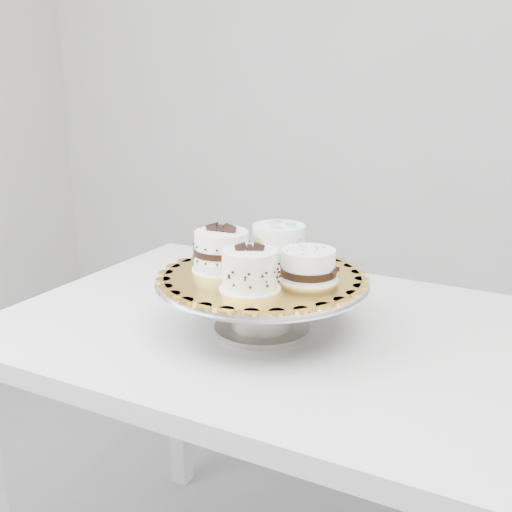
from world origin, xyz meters
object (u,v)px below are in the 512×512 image
(cake_banded, at_px, (222,252))
(cake_ribbon, at_px, (309,266))
(cake_stand, at_px, (262,295))
(table, at_px, (296,364))
(cake_swirl, at_px, (250,271))
(cake_board, at_px, (262,276))
(cake_dots, at_px, (279,243))

(cake_banded, height_order, cake_ribbon, cake_banded)
(cake_stand, bearing_deg, table, 38.47)
(cake_ribbon, bearing_deg, cake_swirl, -131.61)
(cake_swirl, bearing_deg, cake_board, 73.63)
(table, relative_size, cake_stand, 3.18)
(cake_stand, bearing_deg, cake_swirl, -87.23)
(cake_board, height_order, cake_ribbon, cake_ribbon)
(table, height_order, cake_dots, cake_dots)
(cake_stand, height_order, cake_ribbon, cake_ribbon)
(table, bearing_deg, cake_dots, 149.15)
(table, relative_size, cake_dots, 10.08)
(cake_banded, xyz_separation_m, cake_ribbon, (0.17, -0.01, -0.01))
(cake_dots, xyz_separation_m, cake_ribbon, (0.08, -0.09, -0.01))
(cake_swirl, distance_m, cake_dots, 0.17)
(table, xyz_separation_m, cake_ribbon, (0.03, -0.04, 0.22))
(table, relative_size, cake_ribbon, 11.07)
(table, distance_m, cake_board, 0.21)
(cake_board, bearing_deg, cake_ribbon, 1.86)
(cake_swirl, relative_size, cake_dots, 0.98)
(table, distance_m, cake_ribbon, 0.23)
(cake_swirl, height_order, cake_ribbon, cake_swirl)
(cake_stand, bearing_deg, cake_dots, 87.07)
(cake_banded, bearing_deg, cake_dots, 45.82)
(cake_banded, bearing_deg, cake_swirl, -41.24)
(cake_banded, bearing_deg, cake_stand, -1.55)
(cake_board, bearing_deg, table, 38.47)
(cake_board, xyz_separation_m, cake_dots, (0.00, 0.09, 0.04))
(table, bearing_deg, cake_board, -132.25)
(cake_dots, height_order, cake_ribbon, cake_dots)
(cake_swirl, bearing_deg, cake_stand, 73.63)
(table, distance_m, cake_stand, 0.17)
(cake_swirl, xyz_separation_m, cake_dots, (0.00, 0.17, 0.01))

